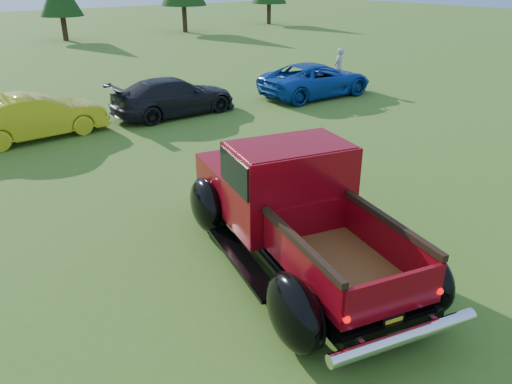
% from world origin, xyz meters
% --- Properties ---
extents(ground, '(120.00, 120.00, 0.00)m').
position_xyz_m(ground, '(0.00, 0.00, 0.00)').
color(ground, '#3F641C').
rests_on(ground, ground).
extents(pickup_truck, '(3.44, 5.61, 1.97)m').
position_xyz_m(pickup_truck, '(0.13, -0.50, 0.93)').
color(pickup_truck, black).
rests_on(pickup_truck, ground).
extents(show_car_yellow, '(3.94, 1.57, 1.28)m').
position_xyz_m(show_car_yellow, '(-1.50, 8.72, 0.64)').
color(show_car_yellow, gold).
rests_on(show_car_yellow, ground).
extents(show_car_grey, '(4.23, 1.75, 1.22)m').
position_xyz_m(show_car_grey, '(2.88, 8.62, 0.61)').
color(show_car_grey, black).
rests_on(show_car_grey, ground).
extents(show_car_blue, '(4.56, 2.23, 1.25)m').
position_xyz_m(show_car_blue, '(8.50, 7.79, 0.62)').
color(show_car_blue, '#0E3C9A').
rests_on(show_car_blue, ground).
extents(spectator, '(0.67, 0.56, 1.58)m').
position_xyz_m(spectator, '(10.30, 8.39, 0.79)').
color(spectator, '#A8A491').
rests_on(spectator, ground).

